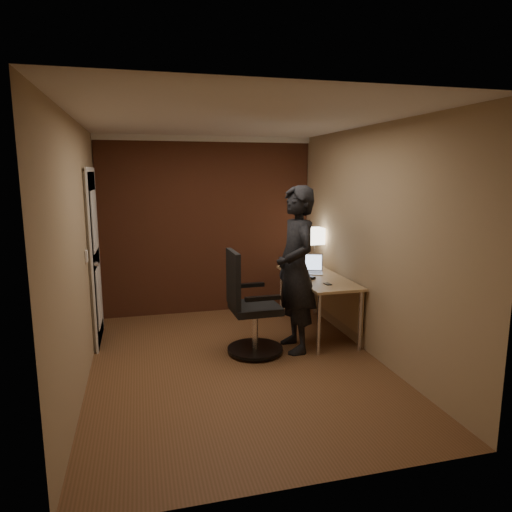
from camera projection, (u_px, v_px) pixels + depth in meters
name	position (u px, v px, depth m)	size (l,w,h in m)	color
room	(192.00, 221.00, 6.00)	(4.00, 4.00, 4.00)	brown
desk	(323.00, 286.00, 5.72)	(0.60, 1.50, 0.73)	tan
desk_lamp	(315.00, 236.00, 6.19)	(0.22, 0.22, 0.54)	silver
laptop	(310.00, 268.00, 5.87)	(0.40, 0.36, 0.23)	silver
mouse	(311.00, 278.00, 5.53)	(0.06, 0.10, 0.03)	black
phone	(328.00, 284.00, 5.26)	(0.06, 0.12, 0.01)	black
office_chair	(249.00, 310.00, 5.03)	(0.62, 0.65, 1.15)	black
person	(296.00, 270.00, 5.09)	(0.68, 0.45, 1.86)	black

